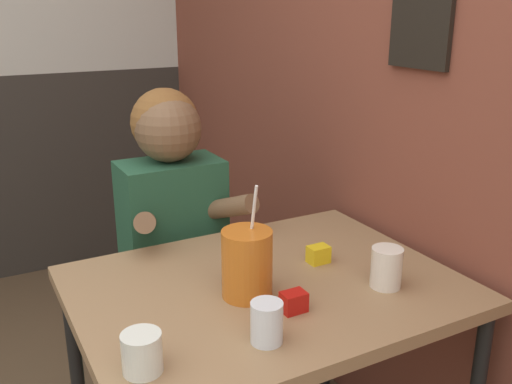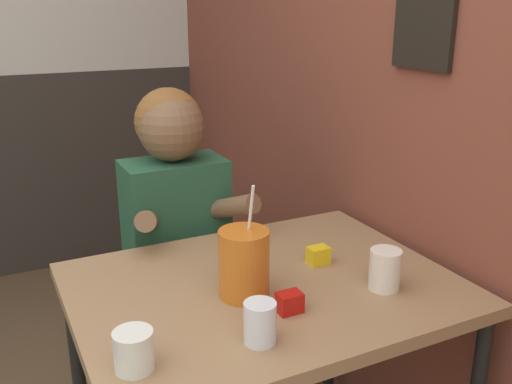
# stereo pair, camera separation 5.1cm
# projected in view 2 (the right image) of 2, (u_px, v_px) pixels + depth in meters

# --- Properties ---
(brick_wall_right) EXTENTS (0.08, 4.40, 2.70)m
(brick_wall_right) POSITION_uv_depth(u_px,v_px,m) (300.00, 30.00, 2.23)
(brick_wall_right) COLOR brown
(brick_wall_right) RESTS_ON ground_plane
(main_table) EXTENTS (1.00, 0.76, 0.74)m
(main_table) POSITION_uv_depth(u_px,v_px,m) (265.00, 306.00, 1.54)
(main_table) COLOR #93704C
(main_table) RESTS_ON ground_plane
(person_seated) EXTENTS (0.42, 0.42, 1.19)m
(person_seated) POSITION_uv_depth(u_px,v_px,m) (177.00, 245.00, 1.99)
(person_seated) COLOR #235138
(person_seated) RESTS_ON ground_plane
(cocktail_pitcher) EXTENTS (0.13, 0.13, 0.30)m
(cocktail_pitcher) POSITION_uv_depth(u_px,v_px,m) (244.00, 263.00, 1.43)
(cocktail_pitcher) COLOR #C6661E
(cocktail_pitcher) RESTS_ON main_table
(glass_near_pitcher) EXTENTS (0.07, 0.07, 0.10)m
(glass_near_pitcher) POSITION_uv_depth(u_px,v_px,m) (260.00, 323.00, 1.24)
(glass_near_pitcher) COLOR silver
(glass_near_pitcher) RESTS_ON main_table
(glass_center) EXTENTS (0.08, 0.08, 0.09)m
(glass_center) POSITION_uv_depth(u_px,v_px,m) (134.00, 350.00, 1.15)
(glass_center) COLOR silver
(glass_center) RESTS_ON main_table
(glass_far_side) EXTENTS (0.08, 0.08, 0.11)m
(glass_far_side) POSITION_uv_depth(u_px,v_px,m) (385.00, 269.00, 1.48)
(glass_far_side) COLOR silver
(glass_far_side) RESTS_ON main_table
(condiment_ketchup) EXTENTS (0.06, 0.04, 0.05)m
(condiment_ketchup) POSITION_uv_depth(u_px,v_px,m) (289.00, 302.00, 1.37)
(condiment_ketchup) COLOR #B7140F
(condiment_ketchup) RESTS_ON main_table
(condiment_mustard) EXTENTS (0.06, 0.04, 0.05)m
(condiment_mustard) POSITION_uv_depth(u_px,v_px,m) (318.00, 255.00, 1.63)
(condiment_mustard) COLOR yellow
(condiment_mustard) RESTS_ON main_table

